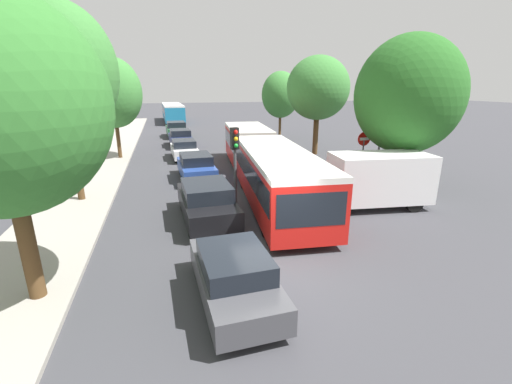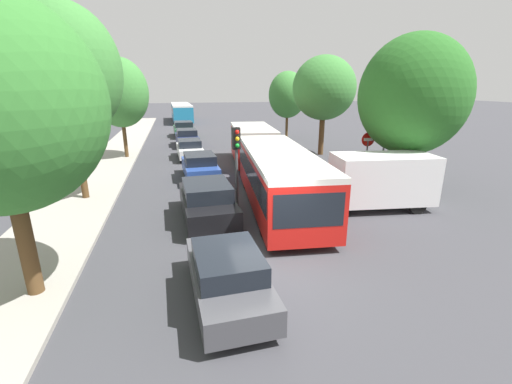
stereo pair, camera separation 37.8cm
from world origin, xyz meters
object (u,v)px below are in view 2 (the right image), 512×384
Objects in this scene: articulated_bus at (265,158)px; tree_right_near at (414,98)px; queued_car_green at (184,129)px; white_van at (377,180)px; traffic_light at (236,149)px; tree_left_mid at (66,71)px; city_bus_rear at (181,111)px; queued_car_navy at (187,137)px; queued_car_blue at (200,166)px; tree_left_far at (120,93)px; queued_car_black at (207,201)px; no_entry_sign at (367,151)px; queued_car_graphite at (228,275)px; tree_right_far at (287,95)px; tree_right_mid at (324,90)px; queued_car_white at (190,149)px; direction_sign_post at (385,135)px.

tree_right_near is (6.29, -2.91, 3.06)m from articulated_bus.
queued_car_green is 24.88m from white_van.
traffic_light is 0.41× the size of tree_left_mid.
queued_car_navy is (-0.08, -21.63, -0.71)m from city_bus_rear.
queued_car_blue is at bearing 153.32° from tree_right_near.
tree_left_far is at bearing -131.92° from articulated_bus.
queued_car_black is 6.29m from queued_car_blue.
queued_car_blue is at bearing -113.57° from no_entry_sign.
queued_car_graphite is at bearing 42.28° from white_van.
tree_right_far is at bearing -37.37° from queued_car_blue.
city_bus_rear is 29.64m from tree_right_mid.
tree_right_near reaches higher than tree_left_far.
tree_right_near is (9.85, -16.16, 3.75)m from queued_car_navy.
queued_car_white is at bearing 179.60° from traffic_light.
articulated_bus is at bearing -171.51° from queued_car_green.
queued_car_navy reaches higher than queued_car_white.
queued_car_blue is at bearing -55.14° from tree_left_far.
queued_car_navy reaches higher than queued_car_blue.
queued_car_navy is 15.69m from tree_left_mid.
city_bus_rear is 37.50m from no_entry_sign.
traffic_light is 0.94× the size of direction_sign_post.
traffic_light is (1.44, -37.92, 1.05)m from city_bus_rear.
queued_car_green is at bearing 175.69° from traffic_light.
queued_car_black is 1.11× the size of queued_car_white.
tree_right_far reaches higher than queued_car_navy.
no_entry_sign reaches higher than queued_car_graphite.
tree_right_far is (-0.02, 8.40, -0.56)m from tree_right_mid.
queued_car_black is 1.57× the size of no_entry_sign.
queued_car_graphite is at bearing -76.25° from tree_left_far.
tree_left_mid is at bearing 157.52° from queued_car_navy.
queued_car_blue is at bearing 179.04° from queued_car_navy.
tree_left_mid is (-13.58, 0.92, 3.72)m from no_entry_sign.
queued_car_blue is 8.99m from no_entry_sign.
queued_car_navy is 1.50× the size of no_entry_sign.
tree_left_mid reaches higher than direction_sign_post.
city_bus_rear is 26.77m from tree_left_far.
queued_car_navy is 12.26m from tree_right_mid.
queued_car_navy reaches higher than queued_car_graphite.
direction_sign_post is (6.16, -1.16, 1.14)m from articulated_bus.
tree_left_mid reaches higher than tree_left_far.
tree_left_far is at bearing 168.67° from city_bus_rear.
tree_right_mid is (9.72, 11.47, 3.97)m from queued_car_black.
tree_left_mid reaches higher than queued_car_white.
queued_car_blue is at bearing 178.90° from queued_car_green.
queued_car_graphite is at bearing 177.83° from queued_car_navy.
tree_right_mid reaches higher than traffic_light.
tree_left_far is at bearing 154.94° from queued_car_green.
queued_car_white is at bearing -2.03° from queued_car_graphite.
queued_car_navy is at bearing 178.63° from queued_car_green.
tree_right_mid reaches higher than no_entry_sign.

